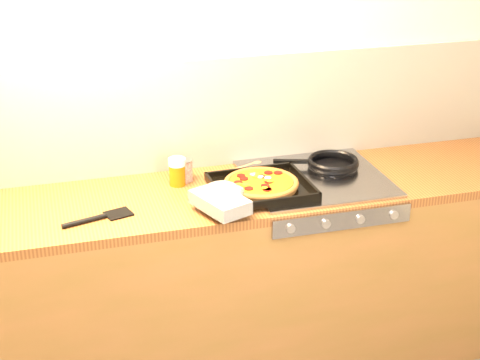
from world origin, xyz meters
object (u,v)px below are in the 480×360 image
object	(u,v)px
pizza_on_tray	(249,189)
juice_glass	(177,171)
frying_pan	(332,164)
tomato_can	(185,170)

from	to	relation	value
pizza_on_tray	juice_glass	bearing A→B (deg)	140.31
pizza_on_tray	frying_pan	world-z (taller)	pizza_on_tray
pizza_on_tray	frying_pan	distance (m)	0.47
pizza_on_tray	tomato_can	world-z (taller)	tomato_can
pizza_on_tray	juice_glass	xyz separation A→B (m)	(-0.26, 0.22, 0.02)
frying_pan	juice_glass	xyz separation A→B (m)	(-0.70, 0.04, 0.03)
tomato_can	juice_glass	distance (m)	0.05
frying_pan	tomato_can	distance (m)	0.66
frying_pan	juice_glass	size ratio (longest dim) A/B	3.32
pizza_on_tray	juice_glass	size ratio (longest dim) A/B	4.35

